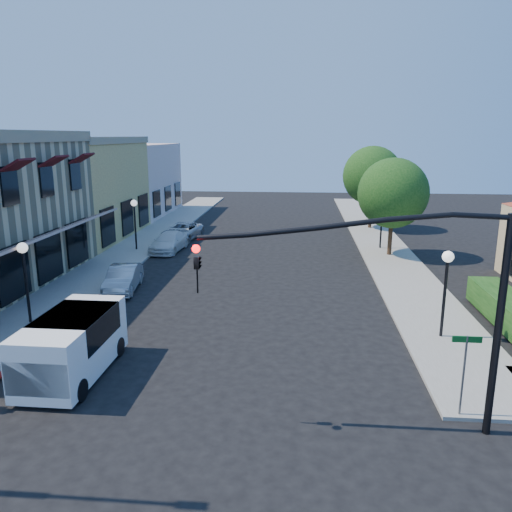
# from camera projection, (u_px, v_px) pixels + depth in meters

# --- Properties ---
(ground) EXTENTS (120.00, 120.00, 0.00)m
(ground) POSITION_uv_depth(u_px,v_px,m) (183.00, 450.00, 12.77)
(ground) COLOR black
(ground) RESTS_ON ground
(sidewalk_left) EXTENTS (3.50, 50.00, 0.12)m
(sidewalk_left) POSITION_uv_depth(u_px,v_px,m) (154.00, 236.00, 39.65)
(sidewalk_left) COLOR gray
(sidewalk_left) RESTS_ON ground
(sidewalk_right) EXTENTS (3.50, 50.00, 0.12)m
(sidewalk_right) POSITION_uv_depth(u_px,v_px,m) (377.00, 240.00, 38.12)
(sidewalk_right) COLOR gray
(sidewalk_right) RESTS_ON ground
(curb_red_strip) EXTENTS (0.25, 10.00, 0.06)m
(curb_red_strip) POSITION_uv_depth(u_px,v_px,m) (67.00, 326.00, 21.12)
(curb_red_strip) COLOR maroon
(curb_red_strip) RESTS_ON ground
(yellow_stucco_building) EXTENTS (10.00, 12.00, 7.60)m
(yellow_stucco_building) POSITION_uv_depth(u_px,v_px,m) (62.00, 189.00, 38.40)
(yellow_stucco_building) COLOR tan
(yellow_stucco_building) RESTS_ON ground
(pink_stucco_building) EXTENTS (10.00, 12.00, 7.00)m
(pink_stucco_building) POSITION_uv_depth(u_px,v_px,m) (118.00, 180.00, 50.08)
(pink_stucco_building) COLOR beige
(pink_stucco_building) RESTS_ON ground
(street_tree_a) EXTENTS (4.56, 4.56, 6.48)m
(street_tree_a) POSITION_uv_depth(u_px,v_px,m) (393.00, 193.00, 32.30)
(street_tree_a) COLOR black
(street_tree_a) RESTS_ON ground
(street_tree_b) EXTENTS (4.94, 4.94, 7.02)m
(street_tree_b) POSITION_uv_depth(u_px,v_px,m) (372.00, 176.00, 41.89)
(street_tree_b) COLOR black
(street_tree_b) RESTS_ON ground
(signal_mast_arm) EXTENTS (8.01, 0.39, 6.00)m
(signal_mast_arm) POSITION_uv_depth(u_px,v_px,m) (416.00, 286.00, 12.74)
(signal_mast_arm) COLOR black
(signal_mast_arm) RESTS_ON ground
(street_name_sign) EXTENTS (0.80, 0.06, 2.50)m
(street_name_sign) POSITION_uv_depth(u_px,v_px,m) (465.00, 363.00, 13.84)
(street_name_sign) COLOR #595B5E
(street_name_sign) RESTS_ON ground
(lamppost_left_near) EXTENTS (0.44, 0.44, 3.57)m
(lamppost_left_near) POSITION_uv_depth(u_px,v_px,m) (24.00, 262.00, 20.61)
(lamppost_left_near) COLOR black
(lamppost_left_near) RESTS_ON ground
(lamppost_left_far) EXTENTS (0.44, 0.44, 3.57)m
(lamppost_left_far) POSITION_uv_depth(u_px,v_px,m) (134.00, 212.00, 34.16)
(lamppost_left_far) COLOR black
(lamppost_left_far) RESTS_ON ground
(lamppost_right_near) EXTENTS (0.44, 0.44, 3.57)m
(lamppost_right_near) POSITION_uv_depth(u_px,v_px,m) (447.00, 272.00, 19.12)
(lamppost_right_near) COLOR black
(lamppost_right_near) RESTS_ON ground
(lamppost_right_far) EXTENTS (0.44, 0.44, 3.57)m
(lamppost_right_far) POSITION_uv_depth(u_px,v_px,m) (382.00, 211.00, 34.60)
(lamppost_right_far) COLOR black
(lamppost_right_far) RESTS_ON ground
(white_van) EXTENTS (2.10, 4.69, 2.07)m
(white_van) POSITION_uv_depth(u_px,v_px,m) (71.00, 342.00, 16.44)
(white_van) COLOR white
(white_van) RESTS_ON ground
(parked_car_a) EXTENTS (2.06, 4.14, 1.36)m
(parked_car_a) POSITION_uv_depth(u_px,v_px,m) (59.00, 329.00, 18.96)
(parked_car_a) COLOR black
(parked_car_a) RESTS_ON ground
(parked_car_b) EXTENTS (1.86, 4.10, 1.30)m
(parked_car_b) POSITION_uv_depth(u_px,v_px,m) (123.00, 278.00, 25.74)
(parked_car_b) COLOR #ACAEB1
(parked_car_b) RESTS_ON ground
(parked_car_c) EXTENTS (2.15, 4.56, 1.29)m
(parked_car_c) POSITION_uv_depth(u_px,v_px,m) (169.00, 242.00, 34.58)
(parked_car_c) COLOR silver
(parked_car_c) RESTS_ON ground
(parked_car_d) EXTENTS (2.78, 4.94, 1.30)m
(parked_car_d) POSITION_uv_depth(u_px,v_px,m) (182.00, 231.00, 38.32)
(parked_car_d) COLOR #ADAEB2
(parked_car_d) RESTS_ON ground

